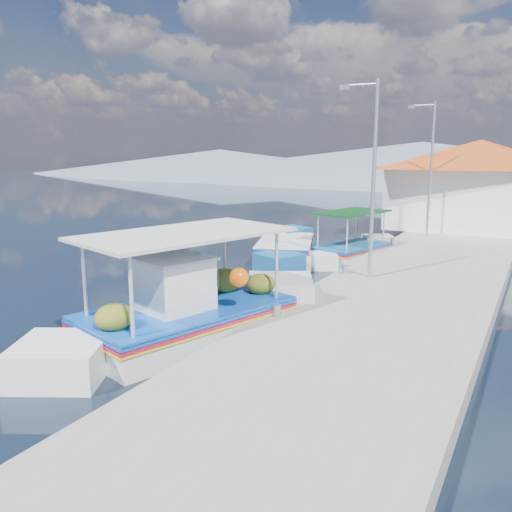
% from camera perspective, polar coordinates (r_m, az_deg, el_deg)
% --- Properties ---
extents(ground, '(160.00, 160.00, 0.00)m').
position_cam_1_polar(ground, '(17.48, -4.65, -3.51)').
color(ground, black).
rests_on(ground, ground).
extents(quay, '(5.00, 44.00, 0.50)m').
position_cam_1_polar(quay, '(20.84, 18.55, -0.91)').
color(quay, '#99958F').
rests_on(quay, ground).
extents(bollards, '(0.20, 17.20, 0.30)m').
position_cam_1_polar(bollards, '(20.49, 12.47, 0.36)').
color(bollards, '#A5A8AD').
rests_on(bollards, quay).
extents(main_caique, '(4.27, 8.37, 2.89)m').
position_cam_1_polar(main_caique, '(12.96, -7.24, -6.39)').
color(main_caique, white).
rests_on(main_caique, ground).
extents(caique_green_canopy, '(2.74, 5.72, 2.21)m').
position_cam_1_polar(caique_green_canopy, '(22.20, 10.08, 0.46)').
color(caique_green_canopy, white).
rests_on(caique_green_canopy, ground).
extents(caique_blue_hull, '(3.61, 6.61, 1.25)m').
position_cam_1_polar(caique_blue_hull, '(21.90, 3.33, 0.49)').
color(caique_blue_hull, '#1A5C9C').
rests_on(caique_blue_hull, ground).
extents(harbor_building, '(10.49, 10.49, 4.40)m').
position_cam_1_polar(harbor_building, '(29.33, 22.59, 7.23)').
color(harbor_building, white).
rests_on(harbor_building, quay).
extents(lamp_post_near, '(1.21, 0.14, 6.00)m').
position_cam_1_polar(lamp_post_near, '(16.82, 12.16, 8.99)').
color(lamp_post_near, '#A5A8AD').
rests_on(lamp_post_near, quay).
extents(lamp_post_far, '(1.21, 0.14, 6.00)m').
position_cam_1_polar(lamp_post_far, '(25.58, 17.98, 9.47)').
color(lamp_post_far, '#A5A8AD').
rests_on(lamp_post_far, quay).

